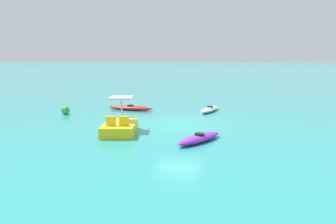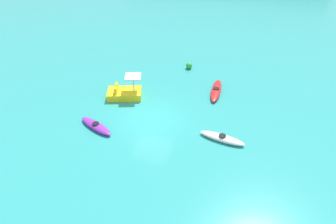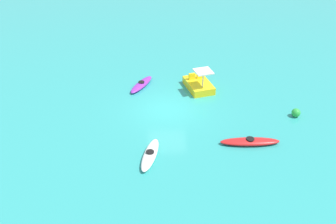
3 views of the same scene
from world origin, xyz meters
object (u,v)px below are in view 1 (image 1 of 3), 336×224
(kayak_red, at_px, (130,108))
(kayak_white, at_px, (210,109))
(kayak_purple, at_px, (199,138))
(pedal_boat_yellow, at_px, (120,126))
(buoy_green, at_px, (65,110))

(kayak_red, bearing_deg, kayak_white, -79.70)
(kayak_purple, relative_size, kayak_white, 0.97)
(kayak_white, height_order, pedal_boat_yellow, pedal_boat_yellow)
(kayak_white, relative_size, buoy_green, 5.26)
(buoy_green, bearing_deg, pedal_boat_yellow, -123.27)
(pedal_boat_yellow, xyz_separation_m, buoy_green, (3.65, 5.56, -0.07))
(buoy_green, bearing_deg, kayak_red, -51.51)
(kayak_purple, relative_size, pedal_boat_yellow, 1.00)
(kayak_purple, bearing_deg, kayak_red, 42.26)
(pedal_boat_yellow, distance_m, buoy_green, 6.65)
(kayak_red, xyz_separation_m, buoy_green, (-2.67, 3.36, 0.10))
(kayak_red, height_order, pedal_boat_yellow, pedal_boat_yellow)
(kayak_white, distance_m, pedal_boat_yellow, 7.98)
(kayak_purple, relative_size, buoy_green, 5.09)
(kayak_purple, height_order, pedal_boat_yellow, pedal_boat_yellow)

